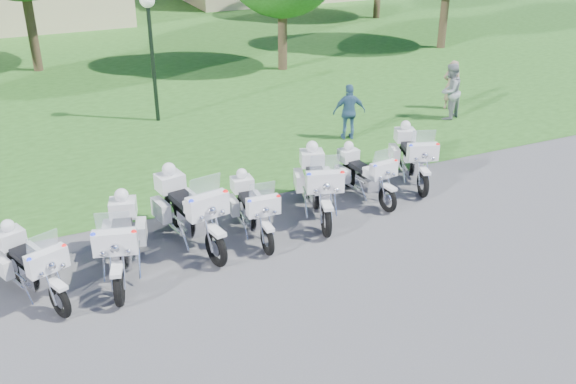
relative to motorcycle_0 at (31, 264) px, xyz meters
name	(u,v)px	position (x,y,z in m)	size (l,w,h in m)	color
ground	(355,250)	(5.92, -1.04, -0.63)	(100.00, 100.00, 0.00)	#525257
grass_lawn	(107,19)	(5.92, 25.96, -0.62)	(100.00, 48.00, 0.01)	#2A551B
motorcycle_0	(31,264)	(0.00, 0.00, 0.00)	(1.24, 2.13, 1.50)	black
motorcycle_1	(121,240)	(1.59, 0.07, 0.07)	(1.23, 2.42, 1.67)	black
motorcycle_2	(189,209)	(3.05, 0.66, 0.11)	(1.14, 2.61, 1.77)	black
motorcycle_3	(252,207)	(4.33, 0.46, -0.02)	(0.77, 2.16, 1.45)	black
motorcycle_4	(318,183)	(5.97, 0.73, 0.08)	(1.30, 2.46, 1.70)	black
motorcycle_5	(364,173)	(7.32, 1.01, -0.04)	(0.82, 2.10, 1.41)	black
motorcycle_6	(412,155)	(8.87, 1.36, 0.02)	(1.22, 2.24, 1.56)	black
lamp_post	(149,25)	(4.30, 8.29, 2.29)	(0.44, 0.44, 3.84)	black
bystander_a	(452,85)	(13.22, 5.52, 0.16)	(0.57, 0.38, 1.58)	#9E826B
bystander_b	(450,92)	(12.53, 4.72, 0.24)	(0.84, 0.65, 1.73)	gray
bystander_c	(349,112)	(8.87, 4.48, 0.17)	(0.93, 0.39, 1.59)	#34587D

